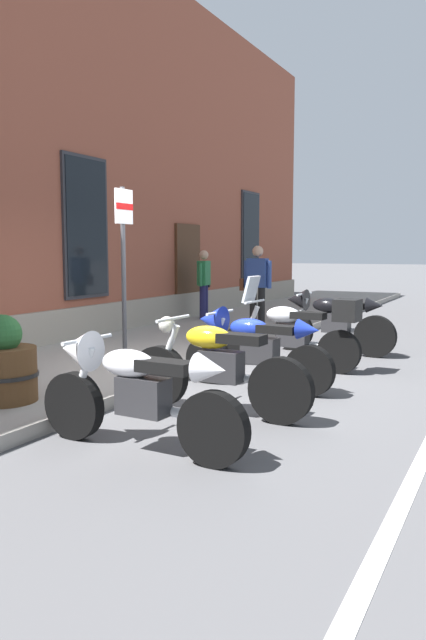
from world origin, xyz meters
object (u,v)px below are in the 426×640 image
(motorcycle_yellow_naked, at_px, (216,368))
(parking_sign, at_px, (124,252))
(pedestrian_striped_shirt, at_px, (204,281))
(barrel_planter, at_px, (3,367))
(motorcycle_white_sport, at_px, (131,387))
(motorcycle_black_sport, at_px, (329,319))
(motorcycle_silver_touring, at_px, (298,331))
(motorcycle_blue_sport, at_px, (251,344))
(pedestrian_blue_top, at_px, (257,282))

(motorcycle_yellow_naked, relative_size, parking_sign, 0.89)
(pedestrian_striped_shirt, distance_m, barrel_planter, 7.88)
(motorcycle_white_sport, height_order, motorcycle_black_sport, motorcycle_black_sport)
(motorcycle_silver_touring, bearing_deg, motorcycle_white_sport, 178.50)
(motorcycle_silver_touring, bearing_deg, motorcycle_blue_sport, 175.20)
(motorcycle_silver_touring, height_order, pedestrian_striped_shirt, pedestrian_striped_shirt)
(motorcycle_black_sport, relative_size, parking_sign, 0.87)
(motorcycle_silver_touring, xyz_separation_m, barrel_planter, (-3.67, 1.91, -0.05))
(motorcycle_white_sport, xyz_separation_m, pedestrian_striped_shirt, (8.03, 3.49, 0.46))
(parking_sign, bearing_deg, motorcycle_black_sport, -29.64)
(motorcycle_blue_sport, height_order, pedestrian_striped_shirt, pedestrian_striped_shirt)
(pedestrian_striped_shirt, bearing_deg, parking_sign, -162.42)
(motorcycle_silver_touring, bearing_deg, pedestrian_striped_shirt, 41.92)
(pedestrian_blue_top, distance_m, barrel_planter, 6.74)
(motorcycle_yellow_naked, bearing_deg, motorcycle_black_sport, 0.08)
(pedestrian_striped_shirt, xyz_separation_m, barrel_planter, (-7.68, -1.69, -0.50))
(motorcycle_blue_sport, xyz_separation_m, barrel_planter, (-2.26, 1.79, -0.05))
(pedestrian_striped_shirt, relative_size, parking_sign, 0.66)
(motorcycle_black_sport, distance_m, parking_sign, 3.85)
(motorcycle_silver_touring, distance_m, pedestrian_blue_top, 3.62)
(motorcycle_white_sport, xyz_separation_m, motorcycle_silver_touring, (4.02, -0.11, 0.00))
(motorcycle_black_sport, distance_m, pedestrian_striped_shirt, 4.41)
(motorcycle_silver_touring, relative_size, pedestrian_striped_shirt, 1.34)
(motorcycle_white_sport, distance_m, barrel_planter, 1.84)
(pedestrian_blue_top, bearing_deg, pedestrian_striped_shirt, 60.55)
(pedestrian_blue_top, relative_size, parking_sign, 0.70)
(parking_sign, bearing_deg, barrel_planter, 176.79)
(motorcycle_silver_touring, bearing_deg, motorcycle_yellow_naked, -179.42)
(motorcycle_silver_touring, xyz_separation_m, pedestrian_striped_shirt, (4.01, 3.60, 0.45))
(motorcycle_blue_sport, xyz_separation_m, pedestrian_blue_top, (4.46, 1.78, 0.51))
(motorcycle_yellow_naked, bearing_deg, motorcycle_white_sport, 174.35)
(barrel_planter, bearing_deg, motorcycle_white_sport, -100.76)
(pedestrian_blue_top, height_order, pedestrian_striped_shirt, pedestrian_blue_top)
(motorcycle_white_sport, height_order, motorcycle_silver_touring, motorcycle_silver_touring)
(motorcycle_white_sport, bearing_deg, pedestrian_striped_shirt, 23.52)
(barrel_planter, bearing_deg, motorcycle_silver_touring, -27.50)
(motorcycle_blue_sport, distance_m, pedestrian_blue_top, 4.83)
(motorcycle_blue_sport, bearing_deg, parking_sign, 98.54)
(motorcycle_silver_touring, bearing_deg, motorcycle_black_sport, -0.80)
(motorcycle_black_sport, distance_m, pedestrian_blue_top, 2.49)
(motorcycle_silver_touring, height_order, parking_sign, parking_sign)
(motorcycle_yellow_naked, height_order, pedestrian_blue_top, pedestrian_blue_top)
(motorcycle_yellow_naked, distance_m, parking_sign, 2.40)
(pedestrian_striped_shirt, distance_m, parking_sign, 5.99)
(motorcycle_yellow_naked, xyz_separation_m, pedestrian_blue_top, (5.72, 1.92, 0.57))
(parking_sign, bearing_deg, pedestrian_blue_top, 1.14)
(motorcycle_black_sport, height_order, pedestrian_blue_top, pedestrian_blue_top)
(motorcycle_yellow_naked, height_order, motorcycle_black_sport, motorcycle_black_sport)
(motorcycle_blue_sport, relative_size, motorcycle_black_sport, 0.97)
(motorcycle_white_sport, distance_m, motorcycle_blue_sport, 2.60)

